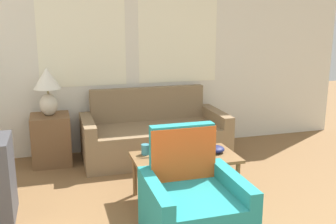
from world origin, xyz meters
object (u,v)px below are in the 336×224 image
Objects in this scene: table_lamp at (47,87)px; laptop at (168,152)px; armchair at (192,211)px; cup_navy at (145,149)px; coffee_table at (185,161)px; snack_bowl at (215,149)px; couch at (154,137)px.

laptop is (1.08, -1.40, -0.46)m from table_lamp.
armchair is 0.98m from cup_navy.
coffee_table is 0.20m from laptop.
cup_navy is at bearing 168.49° from snack_bowl.
armchair is at bearing -80.71° from cup_navy.
table_lamp reaches higher than armchair.
armchair is 1.59× the size of table_lamp.
table_lamp reaches higher than snack_bowl.
couch is 1.23m from cup_navy.
snack_bowl is at bearing 0.33° from laptop.
couch is 1.31m from coffee_table.
cup_navy is (-0.19, 0.14, -0.00)m from laptop.
snack_bowl is (0.32, 0.02, 0.09)m from coffee_table.
table_lamp is (-1.27, 0.11, 0.70)m from couch.
armchair reaches higher than couch.
armchair is 3.10× the size of laptop.
armchair is at bearing -64.44° from table_lamp.
couch is 9.81× the size of snack_bowl.
couch reaches higher than snack_bowl.
table_lamp is at bearing 115.56° from armchair.
snack_bowl is at bearing 3.23° from coffee_table.
couch is at bearing 89.33° from coffee_table.
couch is 1.46m from table_lamp.
snack_bowl is at bearing -11.51° from cup_navy.
table_lamp is 2.16m from snack_bowl.
cup_navy is (0.90, -1.26, -0.46)m from table_lamp.
laptop is (-0.19, -1.29, 0.24)m from couch.
coffee_table is 0.33m from snack_bowl.
armchair is at bearing -104.74° from coffee_table.
cup_navy is (-0.15, 0.94, 0.22)m from armchair.
couch is at bearing 103.44° from snack_bowl.
snack_bowl is (0.49, 0.00, -0.02)m from laptop.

